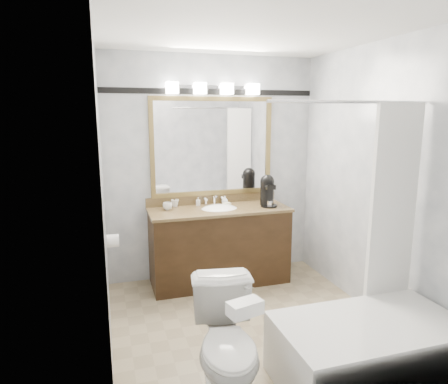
# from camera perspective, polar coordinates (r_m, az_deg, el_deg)

# --- Properties ---
(room) EXTENTS (2.42, 2.62, 2.52)m
(room) POSITION_cam_1_polar(r_m,az_deg,el_deg) (3.33, 4.20, 0.41)
(room) COLOR gray
(room) RESTS_ON ground
(vanity) EXTENTS (1.53, 0.58, 0.97)m
(vanity) POSITION_cam_1_polar(r_m,az_deg,el_deg) (4.47, -0.69, -7.43)
(vanity) COLOR black
(vanity) RESTS_ON ground
(mirror) EXTENTS (1.40, 0.04, 1.10)m
(mirror) POSITION_cam_1_polar(r_m,az_deg,el_deg) (4.51, -1.67, 6.49)
(mirror) COLOR olive
(mirror) RESTS_ON room
(vanity_light_bar) EXTENTS (1.02, 0.14, 0.12)m
(vanity_light_bar) POSITION_cam_1_polar(r_m,az_deg,el_deg) (4.45, -1.53, 14.59)
(vanity_light_bar) COLOR silver
(vanity_light_bar) RESTS_ON room
(accent_stripe) EXTENTS (2.40, 0.01, 0.06)m
(accent_stripe) POSITION_cam_1_polar(r_m,az_deg,el_deg) (4.51, -1.75, 14.12)
(accent_stripe) COLOR black
(accent_stripe) RESTS_ON room
(bathtub) EXTENTS (1.30, 0.75, 1.96)m
(bathtub) POSITION_cam_1_polar(r_m,az_deg,el_deg) (3.19, 20.13, -19.46)
(bathtub) COLOR white
(bathtub) RESTS_ON ground
(tp_roll) EXTENTS (0.11, 0.12, 0.12)m
(tp_roll) POSITION_cam_1_polar(r_m,az_deg,el_deg) (3.90, -15.60, -6.72)
(tp_roll) COLOR white
(tp_roll) RESTS_ON room
(toilet) EXTENTS (0.54, 0.81, 0.77)m
(toilet) POSITION_cam_1_polar(r_m,az_deg,el_deg) (2.78, 0.56, -21.12)
(toilet) COLOR white
(toilet) RESTS_ON ground
(tissue_box) EXTENTS (0.21, 0.15, 0.08)m
(tissue_box) POSITION_cam_1_polar(r_m,az_deg,el_deg) (2.32, 3.01, -16.20)
(tissue_box) COLOR white
(tissue_box) RESTS_ON toilet
(coffee_maker) EXTENTS (0.18, 0.23, 0.35)m
(coffee_maker) POSITION_cam_1_polar(r_m,az_deg,el_deg) (4.47, 6.21, 0.31)
(coffee_maker) COLOR black
(coffee_maker) RESTS_ON vanity
(cup_left) EXTENTS (0.12, 0.12, 0.08)m
(cup_left) POSITION_cam_1_polar(r_m,az_deg,el_deg) (4.32, -8.06, -2.02)
(cup_left) COLOR white
(cup_left) RESTS_ON vanity
(cup_right) EXTENTS (0.09, 0.09, 0.08)m
(cup_right) POSITION_cam_1_polar(r_m,az_deg,el_deg) (4.46, -7.02, -1.59)
(cup_right) COLOR white
(cup_right) RESTS_ON vanity
(soap_bottle_a) EXTENTS (0.05, 0.06, 0.09)m
(soap_bottle_a) POSITION_cam_1_polar(r_m,az_deg,el_deg) (4.49, -3.71, -1.34)
(soap_bottle_a) COLOR white
(soap_bottle_a) RESTS_ON vanity
(soap_bottle_b) EXTENTS (0.07, 0.07, 0.09)m
(soap_bottle_b) POSITION_cam_1_polar(r_m,az_deg,el_deg) (4.55, 0.11, -1.15)
(soap_bottle_b) COLOR white
(soap_bottle_b) RESTS_ON vanity
(soap_bar) EXTENTS (0.10, 0.07, 0.03)m
(soap_bar) POSITION_cam_1_polar(r_m,az_deg,el_deg) (4.50, 0.38, -1.73)
(soap_bar) COLOR #EDEAC3
(soap_bar) RESTS_ON vanity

